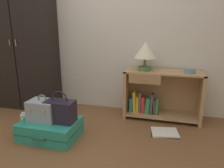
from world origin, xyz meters
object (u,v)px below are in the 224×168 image
(table_lamp, at_px, (145,51))
(open_book_on_floor, at_px, (165,132))
(wardrobe, at_px, (24,41))
(bowl, at_px, (190,71))
(suitcase_large, at_px, (50,129))
(train_case, at_px, (43,110))
(bookshelf, at_px, (159,95))
(handbag, at_px, (60,111))
(bottle, at_px, (24,121))

(table_lamp, xyz_separation_m, open_book_on_floor, (0.32, -0.43, -0.91))
(wardrobe, height_order, bowl, wardrobe)
(suitcase_large, bearing_deg, open_book_on_floor, 18.70)
(table_lamp, height_order, train_case, table_lamp)
(bookshelf, bearing_deg, train_case, -144.43)
(wardrobe, height_order, bookshelf, wardrobe)
(train_case, distance_m, handbag, 0.21)
(train_case, xyz_separation_m, open_book_on_floor, (1.34, 0.43, -0.32))
(table_lamp, distance_m, suitcase_large, 1.52)
(suitcase_large, distance_m, handbag, 0.27)
(bowl, bearing_deg, table_lamp, 179.09)
(wardrobe, distance_m, bowl, 2.40)
(train_case, height_order, bottle, train_case)
(table_lamp, relative_size, handbag, 1.06)
(wardrobe, relative_size, train_case, 6.49)
(handbag, relative_size, bottle, 1.65)
(suitcase_large, bearing_deg, train_case, -178.28)
(open_book_on_floor, bearing_deg, train_case, -162.13)
(suitcase_large, relative_size, open_book_on_floor, 1.85)
(bowl, xyz_separation_m, bottle, (-1.95, -0.75, -0.59))
(bottle, relative_size, open_book_on_floor, 0.63)
(bookshelf, relative_size, bottle, 4.69)
(handbag, bearing_deg, bookshelf, 40.05)
(handbag, bearing_deg, wardrobe, 140.63)
(suitcase_large, bearing_deg, handbag, 6.28)
(bookshelf, bearing_deg, suitcase_large, -142.91)
(bookshelf, bearing_deg, open_book_on_floor, -76.42)
(handbag, bearing_deg, suitcase_large, -173.72)
(bowl, bearing_deg, wardrobe, -179.58)
(table_lamp, relative_size, train_case, 1.21)
(wardrobe, relative_size, bottle, 9.35)
(bottle, bearing_deg, suitcase_large, -13.26)
(table_lamp, distance_m, bottle, 1.77)
(handbag, height_order, bottle, handbag)
(table_lamp, relative_size, bottle, 1.75)
(bookshelf, relative_size, bowl, 7.40)
(handbag, bearing_deg, bowl, 30.93)
(bookshelf, xyz_separation_m, bottle, (-1.59, -0.78, -0.23))
(wardrobe, relative_size, bowl, 14.76)
(bowl, bearing_deg, open_book_on_floor, -121.08)
(bowl, xyz_separation_m, handbag, (-1.39, -0.83, -0.36))
(table_lamp, bearing_deg, bottle, -151.28)
(suitcase_large, height_order, bottle, bottle)
(suitcase_large, xyz_separation_m, bottle, (-0.42, 0.10, -0.00))
(bookshelf, height_order, bottle, bookshelf)
(wardrobe, height_order, handbag, wardrobe)
(table_lamp, height_order, open_book_on_floor, table_lamp)
(bottle, bearing_deg, open_book_on_floor, 11.02)
(handbag, distance_m, bottle, 0.61)
(table_lamp, distance_m, bowl, 0.61)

